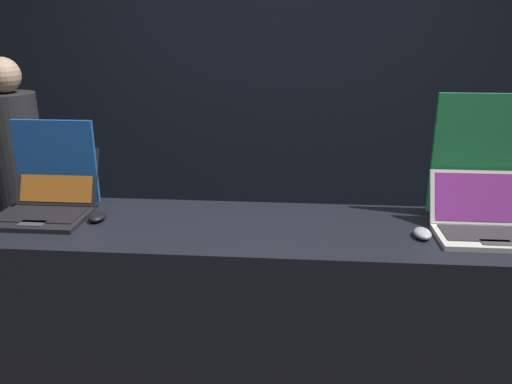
# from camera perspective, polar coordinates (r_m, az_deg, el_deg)

# --- Properties ---
(wall_back) EXTENTS (8.00, 0.05, 2.80)m
(wall_back) POSITION_cam_1_polar(r_m,az_deg,el_deg) (3.43, 2.07, 12.57)
(wall_back) COLOR black
(wall_back) RESTS_ON ground_plane
(display_counter) EXTENTS (2.30, 0.58, 0.97)m
(display_counter) POSITION_cam_1_polar(r_m,az_deg,el_deg) (2.31, 0.03, -15.12)
(display_counter) COLOR black
(display_counter) RESTS_ON ground_plane
(laptop_front) EXTENTS (0.37, 0.38, 0.27)m
(laptop_front) POSITION_cam_1_polar(r_m,az_deg,el_deg) (2.35, -22.67, -1.00)
(laptop_front) COLOR black
(laptop_front) RESTS_ON display_counter
(mouse_front) EXTENTS (0.07, 0.10, 0.03)m
(mouse_front) POSITION_cam_1_polar(r_m,az_deg,el_deg) (2.23, -17.68, -2.73)
(mouse_front) COLOR black
(mouse_front) RESTS_ON display_counter
(promo_stand_front) EXTENTS (0.37, 0.07, 0.40)m
(promo_stand_front) POSITION_cam_1_polar(r_m,az_deg,el_deg) (2.42, -21.83, 2.77)
(promo_stand_front) COLOR black
(promo_stand_front) RESTS_ON display_counter
(laptop_back) EXTENTS (0.40, 0.32, 0.23)m
(laptop_back) POSITION_cam_1_polar(r_m,az_deg,el_deg) (2.18, 24.77, -3.09)
(laptop_back) COLOR silver
(laptop_back) RESTS_ON display_counter
(mouse_back) EXTENTS (0.07, 0.10, 0.04)m
(mouse_back) POSITION_cam_1_polar(r_m,az_deg,el_deg) (2.07, 18.49, -4.51)
(mouse_back) COLOR #B2B2B7
(mouse_back) RESTS_ON display_counter
(promo_stand_back) EXTENTS (0.37, 0.07, 0.53)m
(promo_stand_back) POSITION_cam_1_polar(r_m,az_deg,el_deg) (2.29, 23.92, 3.38)
(promo_stand_back) COLOR black
(promo_stand_back) RESTS_ON display_counter
(person_bystander) EXTENTS (0.30, 0.30, 1.60)m
(person_bystander) POSITION_cam_1_polar(r_m,az_deg,el_deg) (3.19, -25.25, -0.17)
(person_bystander) COLOR #282833
(person_bystander) RESTS_ON ground_plane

